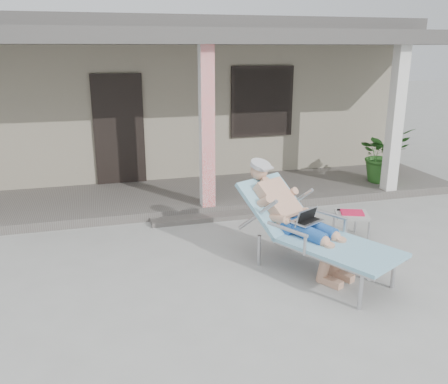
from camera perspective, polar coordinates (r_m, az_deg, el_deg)
name	(u,v)px	position (r m, az deg, el deg)	size (l,w,h in m)	color
ground	(247,267)	(6.19, 2.76, -9.03)	(60.00, 60.00, 0.00)	#9E9E99
house	(166,92)	(11.95, -7.04, 11.86)	(10.40, 5.40, 3.30)	gray
porch_deck	(197,195)	(8.86, -3.26, -0.34)	(10.00, 2.00, 0.15)	#605B56
porch_overhang	(195,43)	(8.41, -3.50, 17.49)	(10.00, 2.30, 2.85)	silver
porch_step	(212,217)	(7.81, -1.46, -3.03)	(2.00, 0.30, 0.07)	#605B56
lounger	(305,204)	(5.93, 9.67, -1.44)	(1.67, 2.21, 1.40)	#B7B7BC
side_table	(352,216)	(7.20, 15.13, -2.78)	(0.60, 0.60, 0.41)	#A2A29D
potted_palm	(383,154)	(9.85, 18.62, 4.31)	(0.99, 0.85, 1.10)	#26591E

